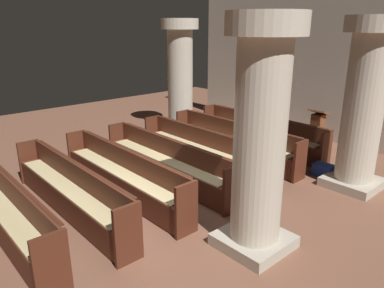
{
  "coord_description": "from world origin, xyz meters",
  "views": [
    {
      "loc": [
        4.76,
        -3.55,
        3.19
      ],
      "look_at": [
        -0.76,
        1.4,
        0.75
      ],
      "focal_mm": 34.22,
      "sensor_mm": 36.0,
      "label": 1
    }
  ],
  "objects_px": {
    "pillar_aisle_rear": "(260,135)",
    "lectern": "(317,133)",
    "pew_row_2": "(202,149)",
    "pew_row_5": "(69,188)",
    "pillar_aisle_side": "(364,103)",
    "kneeler_box_blue": "(324,170)",
    "pew_row_4": "(122,172)",
    "kneeler_box_navy": "(261,201)",
    "pew_row_1": "(233,139)",
    "hymn_book": "(247,111)",
    "pew_row_6": "(4,207)",
    "pillar_far_side": "(180,75)",
    "pew_row_0": "(260,131)",
    "pew_row_3": "(166,159)"
  },
  "relations": [
    {
      "from": "pillar_aisle_rear",
      "to": "lectern",
      "type": "bearing_deg",
      "value": 110.32
    },
    {
      "from": "pew_row_2",
      "to": "pew_row_5",
      "type": "bearing_deg",
      "value": -90.0
    },
    {
      "from": "pillar_aisle_side",
      "to": "kneeler_box_blue",
      "type": "height_order",
      "value": "pillar_aisle_side"
    },
    {
      "from": "lectern",
      "to": "pew_row_4",
      "type": "bearing_deg",
      "value": -100.76
    },
    {
      "from": "kneeler_box_blue",
      "to": "pillar_aisle_side",
      "type": "bearing_deg",
      "value": -5.31
    },
    {
      "from": "pew_row_4",
      "to": "kneeler_box_navy",
      "type": "bearing_deg",
      "value": 38.16
    },
    {
      "from": "pew_row_1",
      "to": "pillar_aisle_rear",
      "type": "xyz_separation_m",
      "value": [
        2.79,
        -2.62,
        1.26
      ]
    },
    {
      "from": "hymn_book",
      "to": "pew_row_6",
      "type": "bearing_deg",
      "value": -84.37
    },
    {
      "from": "hymn_book",
      "to": "pew_row_4",
      "type": "bearing_deg",
      "value": -81.71
    },
    {
      "from": "pew_row_2",
      "to": "pillar_aisle_side",
      "type": "relative_size",
      "value": 1.15
    },
    {
      "from": "pillar_far_side",
      "to": "lectern",
      "type": "bearing_deg",
      "value": 22.54
    },
    {
      "from": "hymn_book",
      "to": "kneeler_box_navy",
      "type": "bearing_deg",
      "value": -45.56
    },
    {
      "from": "pillar_far_side",
      "to": "pew_row_2",
      "type": "bearing_deg",
      "value": -31.35
    },
    {
      "from": "pillar_aisle_side",
      "to": "kneeler_box_navy",
      "type": "bearing_deg",
      "value": -108.47
    },
    {
      "from": "kneeler_box_navy",
      "to": "kneeler_box_blue",
      "type": "bearing_deg",
      "value": 89.49
    },
    {
      "from": "pew_row_0",
      "to": "pew_row_6",
      "type": "bearing_deg",
      "value": -90.0
    },
    {
      "from": "pew_row_2",
      "to": "pew_row_3",
      "type": "xyz_separation_m",
      "value": [
        0.0,
        -1.06,
        0.0
      ]
    },
    {
      "from": "pew_row_5",
      "to": "pew_row_6",
      "type": "distance_m",
      "value": 1.06
    },
    {
      "from": "pew_row_5",
      "to": "kneeler_box_navy",
      "type": "height_order",
      "value": "pew_row_5"
    },
    {
      "from": "pew_row_4",
      "to": "lectern",
      "type": "distance_m",
      "value": 5.43
    },
    {
      "from": "pillar_aisle_side",
      "to": "pillar_far_side",
      "type": "xyz_separation_m",
      "value": [
        -5.52,
        0.03,
        0.0
      ]
    },
    {
      "from": "pillar_far_side",
      "to": "hymn_book",
      "type": "xyz_separation_m",
      "value": [
        2.09,
        0.64,
        -0.84
      ]
    },
    {
      "from": "pillar_aisle_rear",
      "to": "kneeler_box_navy",
      "type": "relative_size",
      "value": 8.19
    },
    {
      "from": "pew_row_0",
      "to": "hymn_book",
      "type": "distance_m",
      "value": 0.79
    },
    {
      "from": "pew_row_2",
      "to": "pillar_far_side",
      "type": "xyz_separation_m",
      "value": [
        -2.74,
        1.67,
        1.26
      ]
    },
    {
      "from": "kneeler_box_navy",
      "to": "kneeler_box_blue",
      "type": "xyz_separation_m",
      "value": [
        0.02,
        2.17,
        0.02
      ]
    },
    {
      "from": "pew_row_1",
      "to": "pew_row_2",
      "type": "height_order",
      "value": "same"
    },
    {
      "from": "pillar_aisle_side",
      "to": "pillar_aisle_rear",
      "type": "relative_size",
      "value": 1.0
    },
    {
      "from": "pew_row_4",
      "to": "pillar_aisle_rear",
      "type": "xyz_separation_m",
      "value": [
        2.79,
        0.55,
        1.26
      ]
    },
    {
      "from": "kneeler_box_blue",
      "to": "pew_row_4",
      "type": "bearing_deg",
      "value": -118.91
    },
    {
      "from": "pew_row_3",
      "to": "pillar_far_side",
      "type": "relative_size",
      "value": 1.15
    },
    {
      "from": "pillar_aisle_rear",
      "to": "kneeler_box_blue",
      "type": "distance_m",
      "value": 3.7
    },
    {
      "from": "pew_row_4",
      "to": "pillar_aisle_side",
      "type": "distance_m",
      "value": 4.83
    },
    {
      "from": "pew_row_6",
      "to": "kneeler_box_blue",
      "type": "height_order",
      "value": "pew_row_6"
    },
    {
      "from": "pew_row_4",
      "to": "pew_row_3",
      "type": "bearing_deg",
      "value": 90.0
    },
    {
      "from": "pew_row_1",
      "to": "pew_row_0",
      "type": "bearing_deg",
      "value": 90.0
    },
    {
      "from": "pew_row_6",
      "to": "pew_row_4",
      "type": "bearing_deg",
      "value": 90.0
    },
    {
      "from": "pew_row_1",
      "to": "hymn_book",
      "type": "xyz_separation_m",
      "value": [
        -0.64,
        1.25,
        0.42
      ]
    },
    {
      "from": "pew_row_6",
      "to": "kneeler_box_navy",
      "type": "height_order",
      "value": "pew_row_6"
    },
    {
      "from": "pillar_far_side",
      "to": "kneeler_box_navy",
      "type": "distance_m",
      "value": 5.52
    },
    {
      "from": "pillar_aisle_rear",
      "to": "kneeler_box_blue",
      "type": "xyz_separation_m",
      "value": [
        -0.68,
        3.26,
        -1.61
      ]
    },
    {
      "from": "pew_row_2",
      "to": "pillar_aisle_rear",
      "type": "distance_m",
      "value": 3.43
    },
    {
      "from": "pew_row_3",
      "to": "pillar_aisle_rear",
      "type": "xyz_separation_m",
      "value": [
        2.79,
        -0.51,
        1.26
      ]
    },
    {
      "from": "pew_row_1",
      "to": "kneeler_box_blue",
      "type": "xyz_separation_m",
      "value": [
        2.1,
        0.64,
        -0.35
      ]
    },
    {
      "from": "pew_row_5",
      "to": "kneeler_box_navy",
      "type": "xyz_separation_m",
      "value": [
        2.08,
        2.69,
        -0.37
      ]
    },
    {
      "from": "pew_row_1",
      "to": "kneeler_box_blue",
      "type": "height_order",
      "value": "pew_row_1"
    },
    {
      "from": "pew_row_2",
      "to": "pew_row_4",
      "type": "relative_size",
      "value": 1.0
    },
    {
      "from": "pew_row_2",
      "to": "hymn_book",
      "type": "relative_size",
      "value": 17.7
    },
    {
      "from": "pew_row_6",
      "to": "kneeler_box_navy",
      "type": "xyz_separation_m",
      "value": [
        2.08,
        3.75,
        -0.37
      ]
    },
    {
      "from": "pew_row_1",
      "to": "pew_row_4",
      "type": "relative_size",
      "value": 1.0
    }
  ]
}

